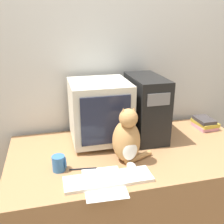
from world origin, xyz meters
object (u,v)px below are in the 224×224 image
(keyboard, at_px, (108,179))
(mug, at_px, (59,163))
(pen, at_px, (83,169))
(crt_monitor, at_px, (100,111))
(computer_tower, at_px, (146,107))
(book_stack, at_px, (205,123))
(cat, at_px, (127,139))

(keyboard, height_order, mug, mug)
(pen, height_order, mug, mug)
(keyboard, bearing_deg, crt_monitor, 83.53)
(computer_tower, relative_size, mug, 4.84)
(book_stack, distance_m, pen, 1.07)
(pen, bearing_deg, computer_tower, 34.18)
(crt_monitor, bearing_deg, computer_tower, -0.54)
(book_stack, xyz_separation_m, mug, (-1.14, -0.33, 0.01))
(keyboard, xyz_separation_m, mug, (-0.25, 0.17, 0.04))
(cat, xyz_separation_m, pen, (-0.27, -0.03, -0.14))
(book_stack, distance_m, mug, 1.19)
(book_stack, relative_size, mug, 2.13)
(book_stack, bearing_deg, keyboard, -150.74)
(crt_monitor, bearing_deg, cat, -72.32)
(computer_tower, bearing_deg, cat, -126.96)
(keyboard, bearing_deg, cat, 48.09)
(book_stack, bearing_deg, computer_tower, -177.92)
(cat, bearing_deg, pen, -173.82)
(cat, relative_size, pen, 2.26)
(computer_tower, relative_size, pen, 2.83)
(crt_monitor, distance_m, computer_tower, 0.33)
(keyboard, relative_size, book_stack, 2.45)
(crt_monitor, xyz_separation_m, pen, (-0.17, -0.34, -0.21))
(crt_monitor, relative_size, cat, 1.20)
(computer_tower, relative_size, book_stack, 2.27)
(computer_tower, distance_m, pen, 0.65)
(crt_monitor, relative_size, pen, 2.72)
(pen, bearing_deg, book_stack, 19.66)
(crt_monitor, height_order, mug, crt_monitor)
(keyboard, distance_m, cat, 0.27)
(pen, relative_size, mug, 1.71)
(crt_monitor, xyz_separation_m, book_stack, (0.84, 0.02, -0.18))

